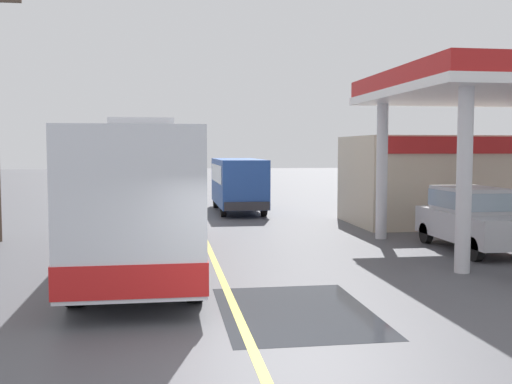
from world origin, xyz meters
TOP-DOWN VIEW (x-y plane):
  - ground at (0.00, 20.00)m, footprint 120.00×120.00m
  - lane_divider_stripe at (0.00, 15.00)m, footprint 0.16×50.00m
  - wet_puddle_patch at (1.06, 2.31)m, footprint 2.70×3.84m
  - coach_bus_main at (-1.81, 7.16)m, footprint 2.60×11.04m
  - gas_station_roadside at (9.38, 11.93)m, footprint 9.10×11.95m
  - car_at_pump at (7.47, 7.90)m, footprint 1.70×4.20m
  - minibus_opposing_lane at (2.08, 19.42)m, footprint 2.04×6.13m
  - car_trailing_behind_bus at (-2.27, 23.87)m, footprint 1.70×4.20m

SIDE VIEW (x-z plane):
  - ground at x=0.00m, z-range 0.00..0.00m
  - wet_puddle_patch at x=1.06m, z-range 0.00..0.01m
  - lane_divider_stripe at x=0.00m, z-range 0.00..0.01m
  - car_at_pump at x=7.47m, z-range 0.10..1.92m
  - car_trailing_behind_bus at x=-2.27m, z-range 0.10..1.92m
  - minibus_opposing_lane at x=2.08m, z-range 0.25..2.69m
  - coach_bus_main at x=-1.81m, z-range -0.12..3.56m
  - gas_station_roadside at x=9.38m, z-range 0.08..5.18m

